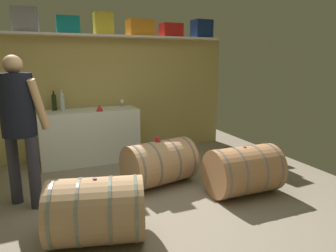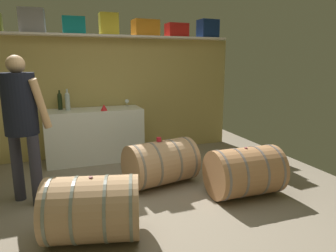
% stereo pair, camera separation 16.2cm
% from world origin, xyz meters
% --- Properties ---
extents(ground_plane, '(5.71, 8.21, 0.02)m').
position_xyz_m(ground_plane, '(0.00, 0.63, -0.01)').
color(ground_plane, gray).
extents(back_wall_panel, '(4.51, 0.10, 2.03)m').
position_xyz_m(back_wall_panel, '(0.00, 2.50, 1.01)').
color(back_wall_panel, tan).
rests_on(back_wall_panel, ground).
extents(high_shelf_board, '(4.15, 0.40, 0.03)m').
position_xyz_m(high_shelf_board, '(0.00, 2.35, 2.05)').
color(high_shelf_board, silver).
rests_on(high_shelf_board, back_wall_panel).
extents(toolcase_grey, '(0.37, 0.28, 0.36)m').
position_xyz_m(toolcase_grey, '(-1.16, 2.35, 2.24)').
color(toolcase_grey, gray).
rests_on(toolcase_grey, high_shelf_board).
extents(toolcase_teal, '(0.35, 0.27, 0.26)m').
position_xyz_m(toolcase_teal, '(-0.56, 2.35, 2.19)').
color(toolcase_teal, '#0F8187').
rests_on(toolcase_teal, high_shelf_board).
extents(toolcase_yellow, '(0.30, 0.25, 0.35)m').
position_xyz_m(toolcase_yellow, '(-0.01, 2.35, 2.23)').
color(toolcase_yellow, yellow).
rests_on(toolcase_yellow, high_shelf_board).
extents(toolcase_orange, '(0.45, 0.33, 0.27)m').
position_xyz_m(toolcase_orange, '(0.61, 2.35, 2.20)').
color(toolcase_orange, orange).
rests_on(toolcase_orange, high_shelf_board).
extents(toolcase_red, '(0.38, 0.29, 0.23)m').
position_xyz_m(toolcase_red, '(1.19, 2.35, 2.18)').
color(toolcase_red, red).
rests_on(toolcase_red, high_shelf_board).
extents(toolcase_navy, '(0.36, 0.29, 0.32)m').
position_xyz_m(toolcase_navy, '(1.81, 2.35, 2.22)').
color(toolcase_navy, navy).
rests_on(toolcase_navy, high_shelf_board).
extents(work_cabinet, '(1.55, 0.58, 0.87)m').
position_xyz_m(work_cabinet, '(-0.34, 2.16, 0.44)').
color(work_cabinet, white).
rests_on(work_cabinet, ground).
extents(wine_bottle_clear, '(0.08, 0.08, 0.34)m').
position_xyz_m(wine_bottle_clear, '(-0.74, 2.22, 1.02)').
color(wine_bottle_clear, '#AFBDBE').
rests_on(wine_bottle_clear, work_cabinet).
extents(wine_bottle_dark, '(0.07, 0.07, 0.32)m').
position_xyz_m(wine_bottle_dark, '(-0.85, 2.31, 1.01)').
color(wine_bottle_dark, black).
rests_on(wine_bottle_dark, work_cabinet).
extents(wine_glass, '(0.07, 0.07, 0.12)m').
position_xyz_m(wine_glass, '(0.25, 2.32, 0.95)').
color(wine_glass, white).
rests_on(wine_glass, work_cabinet).
extents(red_funnel, '(0.11, 0.11, 0.10)m').
position_xyz_m(red_funnel, '(-0.20, 1.96, 0.92)').
color(red_funnel, red).
rests_on(red_funnel, work_cabinet).
extents(wine_barrel_near, '(1.02, 0.77, 0.61)m').
position_xyz_m(wine_barrel_near, '(0.37, 0.82, 0.30)').
color(wine_barrel_near, tan).
rests_on(wine_barrel_near, ground).
extents(wine_barrel_far, '(0.98, 0.80, 0.63)m').
position_xyz_m(wine_barrel_far, '(-0.65, -0.21, 0.31)').
color(wine_barrel_far, tan).
rests_on(wine_barrel_far, ground).
extents(wine_barrel_flank, '(0.88, 0.62, 0.62)m').
position_xyz_m(wine_barrel_flank, '(1.23, 0.14, 0.31)').
color(wine_barrel_flank, '#AE7A4D').
rests_on(wine_barrel_flank, ground).
extents(tasting_cup, '(0.07, 0.07, 0.05)m').
position_xyz_m(tasting_cup, '(0.34, 0.82, 0.63)').
color(tasting_cup, red).
rests_on(tasting_cup, wine_barrel_near).
extents(winemaker_pouring, '(0.54, 0.54, 1.72)m').
position_xyz_m(winemaker_pouring, '(-1.28, 0.85, 1.05)').
color(winemaker_pouring, '#2F2E3B').
rests_on(winemaker_pouring, ground).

